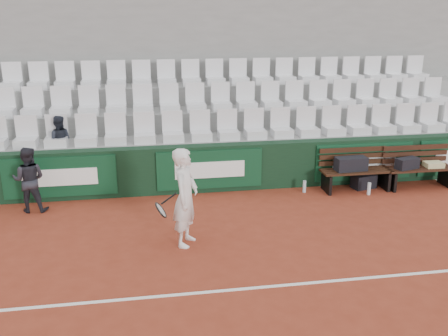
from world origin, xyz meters
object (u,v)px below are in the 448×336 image
(sports_bag_right, at_px, (407,163))
(spectator_c, at_px, (57,120))
(bench_left, at_px, (356,180))
(ball_kid, at_px, (29,180))
(sports_bag_ground, at_px, (364,181))
(tennis_player, at_px, (185,197))
(bench_right, at_px, (418,177))
(water_bottle_near, at_px, (304,186))
(water_bottle_far, at_px, (369,189))
(sports_bag_left, at_px, (351,164))

(sports_bag_right, bearing_deg, spectator_c, 171.57)
(bench_left, height_order, ball_kid, ball_kid)
(bench_left, xyz_separation_m, spectator_c, (-6.15, 1.00, 1.31))
(sports_bag_ground, relative_size, spectator_c, 0.46)
(sports_bag_right, relative_size, tennis_player, 0.31)
(bench_right, height_order, water_bottle_near, bench_right)
(bench_right, distance_m, water_bottle_far, 1.28)
(sports_bag_left, bearing_deg, ball_kid, -179.24)
(bench_left, bearing_deg, spectator_c, 170.78)
(tennis_player, height_order, spectator_c, spectator_c)
(tennis_player, relative_size, spectator_c, 1.52)
(spectator_c, bearing_deg, ball_kid, 67.24)
(bench_left, distance_m, tennis_player, 4.31)
(ball_kid, height_order, spectator_c, spectator_c)
(sports_bag_right, bearing_deg, sports_bag_ground, 168.05)
(water_bottle_near, xyz_separation_m, ball_kid, (-5.47, -0.13, 0.50))
(bench_right, bearing_deg, water_bottle_near, 177.88)
(bench_left, height_order, sports_bag_right, sports_bag_right)
(sports_bag_right, bearing_deg, bench_right, 5.21)
(sports_bag_right, xyz_separation_m, spectator_c, (-7.25, 1.07, 0.97))
(bench_right, height_order, sports_bag_ground, bench_right)
(sports_bag_ground, bearing_deg, sports_bag_left, -164.59)
(bench_left, relative_size, sports_bag_right, 3.00)
(tennis_player, bearing_deg, sports_bag_left, 28.17)
(bench_right, distance_m, tennis_player, 5.58)
(sports_bag_right, bearing_deg, bench_left, 176.06)
(bench_right, relative_size, water_bottle_far, 5.73)
(bench_left, distance_m, ball_kid, 6.60)
(sports_bag_left, relative_size, sports_bag_right, 1.32)
(bench_right, xyz_separation_m, sports_bag_ground, (-1.18, 0.15, -0.07))
(sports_bag_right, bearing_deg, water_bottle_far, -165.91)
(sports_bag_ground, xyz_separation_m, ball_kid, (-6.82, -0.19, 0.48))
(water_bottle_near, bearing_deg, bench_left, -2.41)
(water_bottle_far, height_order, tennis_player, tennis_player)
(sports_bag_left, distance_m, tennis_player, 4.16)
(sports_bag_right, xyz_separation_m, tennis_player, (-4.90, -1.88, 0.25))
(water_bottle_near, distance_m, water_bottle_far, 1.33)
(sports_bag_left, bearing_deg, tennis_player, -151.83)
(sports_bag_left, height_order, water_bottle_far, sports_bag_left)
(sports_bag_right, height_order, water_bottle_near, sports_bag_right)
(ball_kid, bearing_deg, tennis_player, 151.24)
(ball_kid, bearing_deg, water_bottle_far, -176.78)
(sports_bag_left, distance_m, water_bottle_near, 1.09)
(water_bottle_far, bearing_deg, ball_kid, 178.05)
(water_bottle_near, relative_size, water_bottle_far, 0.98)
(water_bottle_near, bearing_deg, tennis_player, -143.23)
(water_bottle_near, bearing_deg, sports_bag_ground, 2.55)
(sports_bag_left, height_order, tennis_player, tennis_player)
(water_bottle_far, distance_m, spectator_c, 6.60)
(sports_bag_right, xyz_separation_m, water_bottle_far, (-0.93, -0.23, -0.44))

